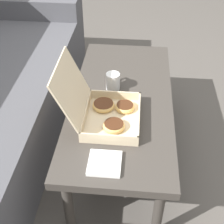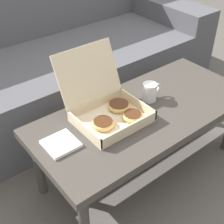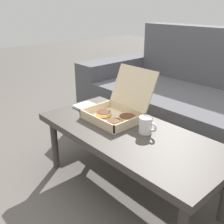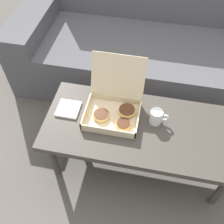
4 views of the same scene
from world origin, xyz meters
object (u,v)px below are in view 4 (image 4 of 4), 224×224
(pastry_box, at_px, (115,107))
(coffee_mug, at_px, (157,117))
(couch, at_px, (154,48))
(coffee_table, at_px, (140,131))

(pastry_box, bearing_deg, coffee_mug, -4.75)
(couch, xyz_separation_m, coffee_mug, (0.08, -0.81, 0.15))
(couch, height_order, coffee_table, couch)
(pastry_box, distance_m, coffee_mug, 0.24)
(couch, relative_size, coffee_mug, 19.36)
(couch, distance_m, pastry_box, 0.82)
(pastry_box, bearing_deg, coffee_table, -23.89)
(coffee_table, distance_m, pastry_box, 0.20)
(coffee_table, height_order, pastry_box, pastry_box)
(coffee_mug, bearing_deg, couch, 95.47)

